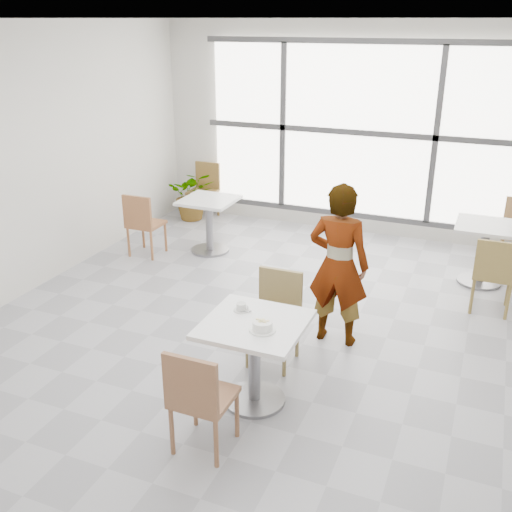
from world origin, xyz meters
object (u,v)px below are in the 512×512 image
at_px(chair_near, 198,395).
at_px(bg_table_right, 484,245).
at_px(bg_chair_left_near, 142,221).
at_px(bg_chair_left_far, 205,186).
at_px(chair_far, 276,311).
at_px(oatmeal_bowl, 262,326).
at_px(person, 338,265).
at_px(main_table, 254,347).
at_px(plant_left, 193,195).
at_px(coffee_cup, 242,307).
at_px(bg_table_left, 209,218).
at_px(bg_chair_right_near, 494,271).

xyz_separation_m(chair_near, bg_table_right, (1.75, 3.99, -0.01)).
distance_m(bg_chair_left_near, bg_chair_left_far, 1.87).
relative_size(chair_far, bg_chair_left_near, 1.00).
bearing_deg(chair_far, bg_table_right, 56.40).
bearing_deg(oatmeal_bowl, chair_near, -110.71).
bearing_deg(person, main_table, 74.47).
distance_m(chair_far, bg_chair_left_far, 4.43).
bearing_deg(bg_chair_left_far, bg_table_right, -13.77).
bearing_deg(oatmeal_bowl, plant_left, 124.40).
bearing_deg(bg_table_right, bg_chair_left_far, 166.23).
bearing_deg(coffee_cup, bg_table_left, 121.53).
distance_m(coffee_cup, bg_table_right, 3.61).
distance_m(chair_far, oatmeal_bowl, 0.88).
bearing_deg(bg_chair_right_near, bg_table_right, -80.46).
height_order(bg_table_right, bg_chair_left_near, bg_chair_left_near).
bearing_deg(oatmeal_bowl, coffee_cup, 139.38).
distance_m(coffee_cup, bg_chair_right_near, 3.02).
height_order(bg_table_left, plant_left, plant_left).
relative_size(chair_near, coffee_cup, 5.47).
xyz_separation_m(main_table, person, (0.35, 1.25, 0.29)).
distance_m(main_table, bg_chair_left_far, 5.06).
bearing_deg(coffee_cup, chair_near, -87.05).
bearing_deg(oatmeal_bowl, bg_chair_right_near, 57.25).
relative_size(chair_near, bg_table_right, 1.16).
height_order(main_table, chair_near, chair_near).
distance_m(coffee_cup, person, 1.23).
bearing_deg(plant_left, bg_table_left, -52.93).
height_order(bg_table_left, bg_chair_right_near, bg_chair_right_near).
height_order(chair_near, bg_table_left, chair_near).
xyz_separation_m(oatmeal_bowl, bg_chair_left_near, (-2.74, 2.54, -0.29)).
height_order(chair_near, person, person).
bearing_deg(main_table, person, 74.27).
bearing_deg(oatmeal_bowl, person, 79.83).
bearing_deg(oatmeal_bowl, bg_table_left, 123.34).
height_order(oatmeal_bowl, bg_chair_right_near, bg_chair_right_near).
bearing_deg(main_table, coffee_cup, 140.35).
bearing_deg(main_table, bg_chair_left_near, 137.15).
distance_m(chair_far, plant_left, 4.33).
height_order(chair_far, bg_chair_right_near, same).
bearing_deg(bg_table_left, main_table, -57.27).
bearing_deg(bg_table_left, bg_table_right, 5.15).
relative_size(oatmeal_bowl, person, 0.13).
xyz_separation_m(bg_table_right, bg_chair_right_near, (0.13, -0.80, 0.01)).
bearing_deg(bg_table_left, oatmeal_bowl, -56.66).
bearing_deg(chair_near, plant_left, -61.38).
height_order(person, bg_table_right, person).
relative_size(oatmeal_bowl, coffee_cup, 1.32).
relative_size(coffee_cup, plant_left, 0.20).
bearing_deg(chair_near, bg_chair_right_near, -120.57).
height_order(oatmeal_bowl, bg_chair_left_far, bg_chair_left_far).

